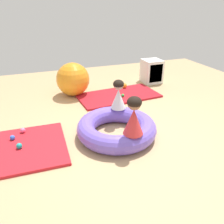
# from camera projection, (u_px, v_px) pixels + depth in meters

# --- Properties ---
(ground_plane) EXTENTS (8.00, 8.00, 0.00)m
(ground_plane) POSITION_uv_depth(u_px,v_px,m) (126.00, 135.00, 3.59)
(ground_plane) COLOR tan
(gym_mat_near_left) EXTENTS (1.76, 0.99, 0.04)m
(gym_mat_near_left) POSITION_uv_depth(u_px,v_px,m) (118.00, 96.00, 4.99)
(gym_mat_near_left) COLOR #B21923
(gym_mat_near_left) RESTS_ON ground
(gym_mat_front) EXTENTS (1.32, 1.16, 0.04)m
(gym_mat_front) POSITION_uv_depth(u_px,v_px,m) (19.00, 149.00, 3.21)
(gym_mat_front) COLOR red
(gym_mat_front) RESTS_ON ground
(inflatable_cushion) EXTENTS (1.20, 1.20, 0.27)m
(inflatable_cushion) POSITION_uv_depth(u_px,v_px,m) (117.00, 128.00, 3.50)
(inflatable_cushion) COLOR #7056D1
(inflatable_cushion) RESTS_ON ground
(child_in_red) EXTENTS (0.32, 0.32, 0.53)m
(child_in_red) POSITION_uv_depth(u_px,v_px,m) (134.00, 116.00, 2.99)
(child_in_red) COLOR red
(child_in_red) RESTS_ON inflatable_cushion
(child_in_white) EXTENTS (0.34, 0.34, 0.48)m
(child_in_white) POSITION_uv_depth(u_px,v_px,m) (118.00, 95.00, 3.73)
(child_in_white) COLOR white
(child_in_white) RESTS_ON inflatable_cushion
(play_ball_teal) EXTENTS (0.08, 0.08, 0.08)m
(play_ball_teal) POSITION_uv_depth(u_px,v_px,m) (19.00, 146.00, 3.17)
(play_ball_teal) COLOR teal
(play_ball_teal) RESTS_ON gym_mat_front
(play_ball_blue) EXTENTS (0.07, 0.07, 0.07)m
(play_ball_blue) POSITION_uv_depth(u_px,v_px,m) (12.00, 138.00, 3.37)
(play_ball_blue) COLOR blue
(play_ball_blue) RESTS_ON gym_mat_front
(play_ball_orange) EXTENTS (0.11, 0.11, 0.11)m
(play_ball_orange) POSITION_uv_depth(u_px,v_px,m) (125.00, 86.00, 5.34)
(play_ball_orange) COLOR orange
(play_ball_orange) RESTS_ON gym_mat_near_left
(play_ball_pink) EXTENTS (0.08, 0.08, 0.08)m
(play_ball_pink) POSITION_uv_depth(u_px,v_px,m) (23.00, 130.00, 3.55)
(play_ball_pink) COLOR pink
(play_ball_pink) RESTS_ON gym_mat_front
(play_ball_green) EXTENTS (0.07, 0.07, 0.07)m
(play_ball_green) POSITION_uv_depth(u_px,v_px,m) (123.00, 95.00, 4.86)
(play_ball_green) COLOR green
(play_ball_green) RESTS_ON gym_mat_near_left
(exercise_ball_large) EXTENTS (0.70, 0.70, 0.70)m
(exercise_ball_large) POSITION_uv_depth(u_px,v_px,m) (73.00, 79.00, 4.93)
(exercise_ball_large) COLOR orange
(exercise_ball_large) RESTS_ON ground
(storage_cube) EXTENTS (0.44, 0.44, 0.56)m
(storage_cube) POSITION_uv_depth(u_px,v_px,m) (152.00, 71.00, 5.74)
(storage_cube) COLOR silver
(storage_cube) RESTS_ON ground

